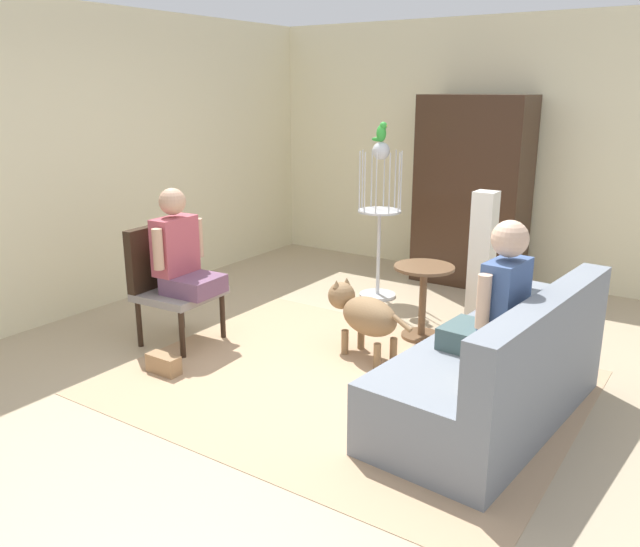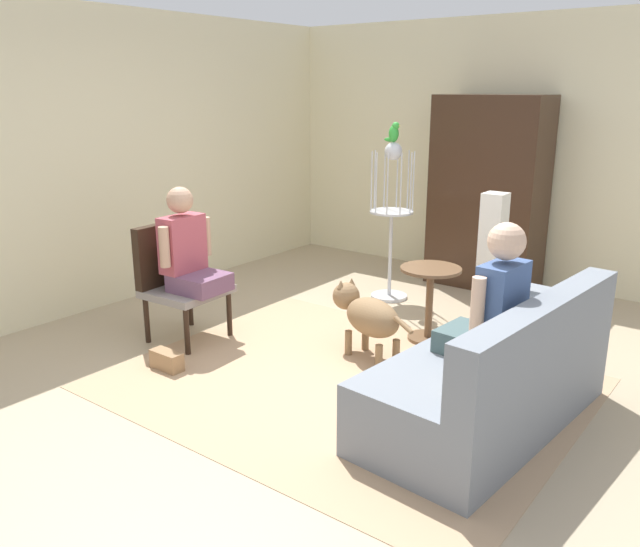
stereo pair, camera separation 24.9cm
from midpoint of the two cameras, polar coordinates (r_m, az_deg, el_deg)
name	(u,v)px [view 1 (the left image)]	position (r m, az deg, el deg)	size (l,w,h in m)	color
ground_plane	(338,374)	(4.77, 0.12, -8.88)	(7.47, 7.47, 0.00)	tan
back_wall	(499,151)	(7.21, 14.52, 10.39)	(6.00, 0.12, 2.72)	beige
left_wall	(108,160)	(6.50, -19.24, 9.44)	(0.12, 6.82, 2.72)	beige
area_rug	(344,382)	(4.64, 0.60, -9.56)	(3.08, 2.50, 0.01)	tan
couch	(498,373)	(4.16, 13.77, -8.52)	(0.99, 1.87, 0.87)	slate
armchair	(168,276)	(5.40, -14.55, -0.20)	(0.59, 0.62, 0.95)	black
person_on_couch	(496,300)	(3.99, 13.53, -2.34)	(0.48, 0.51, 0.83)	#415858
person_on_armchair	(181,252)	(5.24, -13.47, 1.85)	(0.49, 0.53, 0.82)	#6E4865
round_end_table	(423,294)	(5.36, 7.73, -1.81)	(0.49, 0.49, 0.62)	brown
dog	(364,314)	(4.95, 2.46, -3.56)	(0.83, 0.42, 0.57)	olive
bird_cage_stand	(379,218)	(6.29, 4.11, 4.92)	(0.42, 0.42, 1.52)	silver
parrot	(381,132)	(6.19, 4.25, 12.28)	(0.17, 0.10, 0.18)	green
column_lamp	(481,264)	(5.54, 12.78, 0.84)	(0.20, 0.20, 1.20)	#4C4742
armoire_cabinet	(472,192)	(6.91, 12.24, 7.05)	(1.10, 0.56, 1.94)	#382316
handbag	(164,364)	(4.92, -15.02, -7.73)	(0.26, 0.11, 0.14)	#99724C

